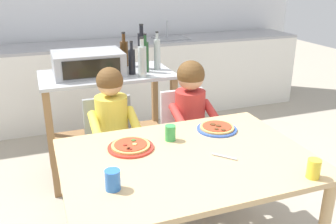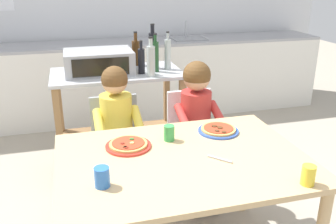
# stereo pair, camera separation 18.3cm
# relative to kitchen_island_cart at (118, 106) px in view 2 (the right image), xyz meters

# --- Properties ---
(ground_plane) EXTENTS (11.73, 11.73, 0.00)m
(ground_plane) POSITION_rel_kitchen_island_cart_xyz_m (0.17, -0.09, -0.60)
(ground_plane) COLOR #A89E8C
(kitchen_counter) EXTENTS (5.00, 0.60, 1.10)m
(kitchen_counter) POSITION_rel_kitchen_island_cart_xyz_m (0.18, 1.32, -0.14)
(kitchen_counter) COLOR silver
(kitchen_counter) RESTS_ON ground
(kitchen_island_cart) EXTENTS (1.06, 0.58, 0.89)m
(kitchen_island_cart) POSITION_rel_kitchen_island_cart_xyz_m (0.00, 0.00, 0.00)
(kitchen_island_cart) COLOR #B7BABF
(kitchen_island_cart) RESTS_ON ground
(toaster_oven) EXTENTS (0.54, 0.39, 0.18)m
(toaster_oven) POSITION_rel_kitchen_island_cart_xyz_m (-0.14, 0.01, 0.39)
(toaster_oven) COLOR #999BA0
(toaster_oven) RESTS_ON kitchen_island_cart
(bottle_squat_spirits) EXTENTS (0.06, 0.06, 0.37)m
(bottle_squat_spirits) POSITION_rel_kitchen_island_cart_xyz_m (0.32, 0.05, 0.46)
(bottle_squat_spirits) COLOR black
(bottle_squat_spirits) RESTS_ON kitchen_island_cart
(bottle_slim_sauce) EXTENTS (0.05, 0.05, 0.27)m
(bottle_slim_sauce) POSITION_rel_kitchen_island_cart_xyz_m (0.19, -0.10, 0.40)
(bottle_slim_sauce) COLOR black
(bottle_slim_sauce) RESTS_ON kitchen_island_cart
(bottle_brown_beer) EXTENTS (0.07, 0.07, 0.31)m
(bottle_brown_beer) POSITION_rel_kitchen_island_cart_xyz_m (0.24, -0.21, 0.42)
(bottle_brown_beer) COLOR #ADB7B2
(bottle_brown_beer) RESTS_ON kitchen_island_cart
(bottle_tall_green_wine) EXTENTS (0.07, 0.07, 0.29)m
(bottle_tall_green_wine) POSITION_rel_kitchen_island_cart_xyz_m (0.20, 0.20, 0.41)
(bottle_tall_green_wine) COLOR #4C2D14
(bottle_tall_green_wine) RESTS_ON kitchen_island_cart
(bottle_clear_vinegar) EXTENTS (0.05, 0.05, 0.31)m
(bottle_clear_vinegar) POSITION_rel_kitchen_island_cart_xyz_m (0.43, -0.02, 0.43)
(bottle_clear_vinegar) COLOR #ADB7B2
(bottle_clear_vinegar) RESTS_ON kitchen_island_cart
(bottle_dark_olive_oil) EXTENTS (0.05, 0.05, 0.31)m
(bottle_dark_olive_oil) POSITION_rel_kitchen_island_cart_xyz_m (0.31, -0.06, 0.43)
(bottle_dark_olive_oil) COLOR #1E4723
(bottle_dark_olive_oil) RESTS_ON kitchen_island_cart
(dining_table) EXTENTS (1.33, 0.95, 0.73)m
(dining_table) POSITION_rel_kitchen_island_cart_xyz_m (0.17, -1.26, 0.04)
(dining_table) COLOR tan
(dining_table) RESTS_ON ground
(dining_chair_left) EXTENTS (0.36, 0.36, 0.81)m
(dining_chair_left) POSITION_rel_kitchen_island_cart_xyz_m (-0.09, -0.50, -0.11)
(dining_chair_left) COLOR gray
(dining_chair_left) RESTS_ON ground
(dining_chair_right) EXTENTS (0.36, 0.36, 0.81)m
(dining_chair_right) POSITION_rel_kitchen_island_cart_xyz_m (0.49, -0.51, -0.11)
(dining_chair_right) COLOR silver
(dining_chair_right) RESTS_ON ground
(child_in_yellow_shirt) EXTENTS (0.32, 0.42, 1.06)m
(child_in_yellow_shirt) POSITION_rel_kitchen_island_cart_xyz_m (-0.09, -0.62, 0.07)
(child_in_yellow_shirt) COLOR #424C6B
(child_in_yellow_shirt) RESTS_ON ground
(child_in_red_shirt) EXTENTS (0.32, 0.42, 1.06)m
(child_in_red_shirt) POSITION_rel_kitchen_island_cart_xyz_m (0.49, -0.63, 0.09)
(child_in_red_shirt) COLOR #424C6B
(child_in_red_shirt) RESTS_ON ground
(pizza_plate_red_rimmed) EXTENTS (0.26, 0.26, 0.03)m
(pizza_plate_red_rimmed) POSITION_rel_kitchen_island_cart_xyz_m (-0.09, -1.06, 0.14)
(pizza_plate_red_rimmed) COLOR red
(pizza_plate_red_rimmed) RESTS_ON dining_table
(pizza_plate_blue_rimmed) EXTENTS (0.25, 0.25, 0.03)m
(pizza_plate_blue_rimmed) POSITION_rel_kitchen_island_cart_xyz_m (0.49, -1.00, 0.14)
(pizza_plate_blue_rimmed) COLOR #3356B7
(pizza_plate_blue_rimmed) RESTS_ON dining_table
(drinking_cup_green) EXTENTS (0.06, 0.06, 0.09)m
(drinking_cup_green) POSITION_rel_kitchen_island_cart_xyz_m (0.16, -1.04, 0.18)
(drinking_cup_green) COLOR green
(drinking_cup_green) RESTS_ON dining_table
(drinking_cup_blue) EXTENTS (0.07, 0.07, 0.10)m
(drinking_cup_blue) POSITION_rel_kitchen_island_cart_xyz_m (-0.27, -1.44, 0.18)
(drinking_cup_blue) COLOR blue
(drinking_cup_blue) RESTS_ON dining_table
(drinking_cup_yellow) EXTENTS (0.06, 0.06, 0.10)m
(drinking_cup_yellow) POSITION_rel_kitchen_island_cart_xyz_m (0.66, -1.67, 0.18)
(drinking_cup_yellow) COLOR yellow
(drinking_cup_yellow) RESTS_ON dining_table
(serving_spoon) EXTENTS (0.10, 0.11, 0.01)m
(serving_spoon) POSITION_rel_kitchen_island_cart_xyz_m (0.36, -1.34, 0.14)
(serving_spoon) COLOR #B7BABF
(serving_spoon) RESTS_ON dining_table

